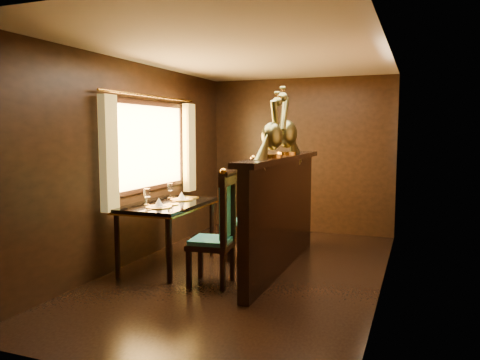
% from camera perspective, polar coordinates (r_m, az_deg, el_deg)
% --- Properties ---
extents(ground, '(5.00, 5.00, 0.00)m').
position_cam_1_polar(ground, '(5.57, 0.90, -11.24)').
color(ground, black).
rests_on(ground, ground).
extents(room_shell, '(3.04, 5.04, 2.52)m').
position_cam_1_polar(room_shell, '(5.36, 0.14, 5.27)').
color(room_shell, black).
rests_on(room_shell, ground).
extents(partition, '(0.26, 2.70, 1.36)m').
position_cam_1_polar(partition, '(5.58, 5.09, -3.69)').
color(partition, black).
rests_on(partition, ground).
extents(dining_table, '(0.84, 1.34, 0.98)m').
position_cam_1_polar(dining_table, '(5.76, -8.82, -3.49)').
color(dining_table, black).
rests_on(dining_table, ground).
extents(chair_left, '(0.51, 0.53, 1.28)m').
position_cam_1_polar(chair_left, '(5.00, -2.27, -5.39)').
color(chair_left, black).
rests_on(chair_left, ground).
extents(chair_right, '(0.61, 0.63, 1.36)m').
position_cam_1_polar(chair_right, '(5.81, 2.10, -3.32)').
color(chair_right, black).
rests_on(chair_right, ground).
extents(peacock_left, '(0.23, 0.61, 0.73)m').
position_cam_1_polar(peacock_left, '(5.10, 3.93, 6.83)').
color(peacock_left, '#17462D').
rests_on(peacock_left, partition).
extents(peacock_right, '(0.25, 0.68, 0.81)m').
position_cam_1_polar(peacock_right, '(5.68, 5.74, 7.11)').
color(peacock_right, '#17462D').
rests_on(peacock_right, partition).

